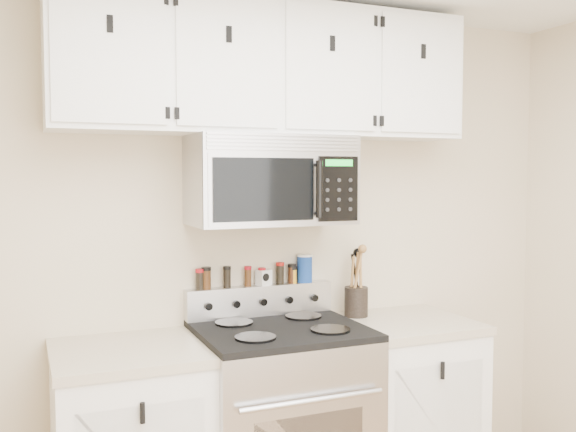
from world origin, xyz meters
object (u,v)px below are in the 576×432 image
(range, at_px, (281,425))
(salt_canister, at_px, (305,268))
(utensil_crock, at_px, (356,299))
(microwave, at_px, (271,180))

(range, distance_m, salt_canister, 0.78)
(range, bearing_deg, utensil_crock, 20.51)
(salt_canister, bearing_deg, microwave, -147.82)
(microwave, height_order, utensil_crock, microwave)
(range, distance_m, utensil_crock, 0.75)
(utensil_crock, relative_size, salt_canister, 2.47)
(range, bearing_deg, salt_canister, 48.74)
(utensil_crock, xyz_separation_m, salt_canister, (-0.25, 0.10, 0.16))
(range, xyz_separation_m, microwave, (0.00, 0.13, 1.14))
(range, relative_size, microwave, 1.45)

